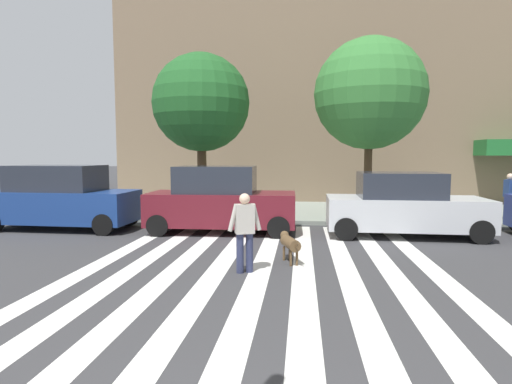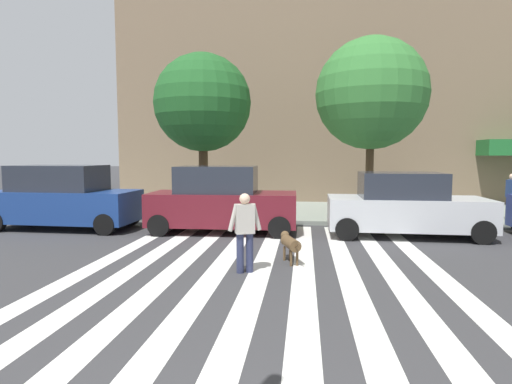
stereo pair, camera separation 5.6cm
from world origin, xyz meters
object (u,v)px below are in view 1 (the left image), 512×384
Objects in this scene: parked_car_behind_first at (220,201)px; street_tree_nearest at (201,103)px; pedestrian_bystander at (509,194)px; parked_car_near_curb at (62,198)px; pedestrian_dog_walker at (245,228)px; street_tree_middle at (370,94)px; parked_car_third_in_line at (404,206)px; dog_on_leash at (290,243)px.

parked_car_behind_first is 0.77× the size of street_tree_nearest.
pedestrian_bystander is at bearing 14.02° from parked_car_behind_first.
parked_car_near_curb is 2.87× the size of pedestrian_dog_walker.
pedestrian_dog_walker is at bearing -140.80° from pedestrian_bystander.
street_tree_middle is (10.18, 2.67, 3.57)m from parked_car_near_curb.
parked_car_behind_first is at bearing -179.98° from parked_car_third_in_line.
pedestrian_bystander is (10.82, -0.03, -3.24)m from street_tree_nearest.
street_tree_middle reaches higher than parked_car_near_curb.
parked_car_behind_first is at bearing -165.98° from pedestrian_bystander.
parked_car_third_in_line is at bearing -76.38° from street_tree_middle.
street_tree_nearest is at bearing 110.62° from pedestrian_dog_walker.
street_tree_nearest reaches higher than dog_on_leash.
street_tree_nearest is 5.46× the size of dog_on_leash.
parked_car_near_curb is at bearing 146.87° from pedestrian_dog_walker.
parked_car_third_in_line reaches higher than pedestrian_dog_walker.
parked_car_third_in_line is 7.92m from street_tree_nearest.
parked_car_behind_first reaches higher than parked_car_third_in_line.
dog_on_leash is at bearing -141.66° from pedestrian_bystander.
parked_car_behind_first is 1.00× the size of parked_car_third_in_line.
street_tree_nearest is (-1.18, 2.44, 3.33)m from parked_car_behind_first.
street_tree_middle is (4.90, 2.68, 3.60)m from parked_car_behind_first.
street_tree_middle is 5.90m from pedestrian_bystander.
parked_car_near_curb is 8.30m from dog_on_leash.
street_tree_nearest is (-6.73, 2.43, 3.41)m from parked_car_third_in_line.
parked_car_near_curb is 5.80m from street_tree_nearest.
pedestrian_bystander is (14.92, 2.41, 0.07)m from parked_car_near_curb.
pedestrian_bystander is (4.74, -0.27, -3.50)m from street_tree_middle.
street_tree_middle is at bearing 28.64° from parked_car_behind_first.
pedestrian_bystander is at bearing 38.34° from dog_on_leash.
street_tree_middle reaches higher than parked_car_third_in_line.
dog_on_leash is at bearing -56.55° from parked_car_behind_first.
dog_on_leash is at bearing -113.37° from street_tree_middle.
parked_car_near_curb reaches higher than pedestrian_bystander.
dog_on_leash is (-3.29, -3.43, -0.46)m from parked_car_third_in_line.
street_tree_nearest is 0.93× the size of street_tree_middle.
street_tree_middle is at bearing 14.72° from parked_car_near_curb.
street_tree_middle is (-0.65, 2.67, 3.67)m from parked_car_third_in_line.
street_tree_middle is (6.08, 0.24, 0.26)m from street_tree_nearest.
street_tree_middle is at bearing 63.28° from pedestrian_dog_walker.
parked_car_third_in_line is at bearing -19.90° from street_tree_nearest.
pedestrian_dog_walker is at bearing -134.44° from dog_on_leash.
dog_on_leash is (0.89, 0.91, -0.48)m from pedestrian_dog_walker.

